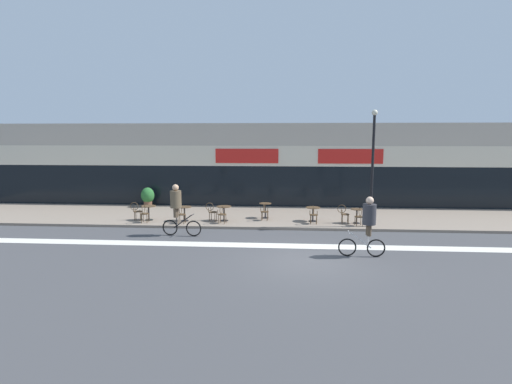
{
  "coord_description": "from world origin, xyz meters",
  "views": [
    {
      "loc": [
        -0.8,
        -13.44,
        4.3
      ],
      "look_at": [
        -2.24,
        6.82,
        1.43
      ],
      "focal_mm": 28.0,
      "sensor_mm": 36.0,
      "label": 1
    }
  ],
  "objects_px": {
    "bistro_table_0": "(149,210)",
    "bistro_table_4": "(313,211)",
    "cafe_chair_0_side": "(136,210)",
    "cafe_chair_5_side": "(344,213)",
    "cyclist_0": "(368,221)",
    "cyclist_1": "(177,205)",
    "cafe_chair_2_near": "(222,213)",
    "cafe_chair_2_side": "(212,210)",
    "cafe_chair_0_near": "(144,212)",
    "bistro_table_3": "(265,208)",
    "cafe_chair_4_near": "(314,213)",
    "bistro_table_5": "(357,213)",
    "cafe_chair_1_near": "(181,213)",
    "lamp_post": "(373,160)",
    "cafe_chair_5_near": "(359,215)",
    "planter_pot": "(148,196)",
    "bistro_table_2": "(224,210)",
    "bistro_table_1": "(184,211)",
    "cafe_chair_3_near": "(265,210)"
  },
  "relations": [
    {
      "from": "bistro_table_1",
      "to": "cafe_chair_5_near",
      "type": "xyz_separation_m",
      "value": [
        8.39,
        -0.56,
        0.0
      ]
    },
    {
      "from": "bistro_table_5",
      "to": "cyclist_1",
      "type": "height_order",
      "value": "cyclist_1"
    },
    {
      "from": "lamp_post",
      "to": "cyclist_1",
      "type": "bearing_deg",
      "value": -167.92
    },
    {
      "from": "cafe_chair_0_side",
      "to": "cafe_chair_5_side",
      "type": "distance_m",
      "value": 10.21
    },
    {
      "from": "cafe_chair_1_near",
      "to": "cafe_chair_3_near",
      "type": "bearing_deg",
      "value": -74.01
    },
    {
      "from": "bistro_table_4",
      "to": "cafe_chair_1_near",
      "type": "relative_size",
      "value": 0.79
    },
    {
      "from": "cafe_chair_2_side",
      "to": "cafe_chair_5_near",
      "type": "distance_m",
      "value": 7.12
    },
    {
      "from": "bistro_table_3",
      "to": "cafe_chair_2_near",
      "type": "xyz_separation_m",
      "value": [
        -2.01,
        -1.45,
        -0.02
      ]
    },
    {
      "from": "bistro_table_0",
      "to": "cafe_chair_5_side",
      "type": "distance_m",
      "value": 9.59
    },
    {
      "from": "cafe_chair_4_near",
      "to": "cafe_chair_2_side",
      "type": "bearing_deg",
      "value": 93.05
    },
    {
      "from": "bistro_table_5",
      "to": "cafe_chair_3_near",
      "type": "distance_m",
      "value": 4.46
    },
    {
      "from": "cafe_chair_1_near",
      "to": "cafe_chair_5_side",
      "type": "bearing_deg",
      "value": -83.09
    },
    {
      "from": "bistro_table_5",
      "to": "cafe_chair_2_side",
      "type": "height_order",
      "value": "cafe_chair_2_side"
    },
    {
      "from": "cafe_chair_5_near",
      "to": "cyclist_1",
      "type": "distance_m",
      "value": 8.33
    },
    {
      "from": "cafe_chair_0_near",
      "to": "cyclist_1",
      "type": "height_order",
      "value": "cyclist_1"
    },
    {
      "from": "cafe_chair_5_near",
      "to": "planter_pot",
      "type": "xyz_separation_m",
      "value": [
        -11.55,
        4.32,
        0.11
      ]
    },
    {
      "from": "cafe_chair_0_near",
      "to": "cafe_chair_2_side",
      "type": "bearing_deg",
      "value": -77.8
    },
    {
      "from": "bistro_table_4",
      "to": "cafe_chair_2_near",
      "type": "bearing_deg",
      "value": -169.28
    },
    {
      "from": "bistro_table_0",
      "to": "planter_pot",
      "type": "height_order",
      "value": "planter_pot"
    },
    {
      "from": "bistro_table_5",
      "to": "cafe_chair_0_near",
      "type": "height_order",
      "value": "cafe_chair_0_near"
    },
    {
      "from": "bistro_table_1",
      "to": "planter_pot",
      "type": "bearing_deg",
      "value": 129.96
    },
    {
      "from": "bistro_table_3",
      "to": "cafe_chair_3_near",
      "type": "height_order",
      "value": "cafe_chair_3_near"
    },
    {
      "from": "cafe_chair_2_side",
      "to": "lamp_post",
      "type": "relative_size",
      "value": 0.17
    },
    {
      "from": "cafe_chair_0_near",
      "to": "cafe_chair_2_near",
      "type": "relative_size",
      "value": 1.0
    },
    {
      "from": "bistro_table_4",
      "to": "bistro_table_5",
      "type": "relative_size",
      "value": 1.02
    },
    {
      "from": "bistro_table_5",
      "to": "cafe_chair_5_side",
      "type": "relative_size",
      "value": 0.78
    },
    {
      "from": "bistro_table_5",
      "to": "lamp_post",
      "type": "distance_m",
      "value": 2.7
    },
    {
      "from": "bistro_table_2",
      "to": "cafe_chair_4_near",
      "type": "bearing_deg",
      "value": -5.49
    },
    {
      "from": "cafe_chair_0_side",
      "to": "cafe_chair_1_near",
      "type": "bearing_deg",
      "value": -23.76
    },
    {
      "from": "bistro_table_0",
      "to": "bistro_table_4",
      "type": "bearing_deg",
      "value": 2.17
    },
    {
      "from": "cafe_chair_1_near",
      "to": "cyclist_1",
      "type": "bearing_deg",
      "value": -168.52
    },
    {
      "from": "cafe_chair_0_side",
      "to": "cafe_chair_1_near",
      "type": "height_order",
      "value": "same"
    },
    {
      "from": "cafe_chair_2_near",
      "to": "cafe_chair_2_side",
      "type": "relative_size",
      "value": 1.0
    },
    {
      "from": "cafe_chair_1_near",
      "to": "bistro_table_1",
      "type": "bearing_deg",
      "value": 1.57
    },
    {
      "from": "bistro_table_4",
      "to": "bistro_table_0",
      "type": "bearing_deg",
      "value": -177.83
    },
    {
      "from": "cafe_chair_0_near",
      "to": "bistro_table_2",
      "type": "bearing_deg",
      "value": -80.1
    },
    {
      "from": "bistro_table_0",
      "to": "bistro_table_4",
      "type": "xyz_separation_m",
      "value": [
        8.14,
        0.31,
        -0.02
      ]
    },
    {
      "from": "bistro_table_2",
      "to": "cafe_chair_2_side",
      "type": "distance_m",
      "value": 0.63
    },
    {
      "from": "bistro_table_0",
      "to": "cyclist_0",
      "type": "xyz_separation_m",
      "value": [
        9.69,
        -5.0,
        0.67
      ]
    },
    {
      "from": "cafe_chair_0_side",
      "to": "cafe_chair_2_side",
      "type": "xyz_separation_m",
      "value": [
        3.77,
        0.12,
        0.0
      ]
    },
    {
      "from": "lamp_post",
      "to": "bistro_table_0",
      "type": "bearing_deg",
      "value": 176.57
    },
    {
      "from": "bistro_table_0",
      "to": "cafe_chair_4_near",
      "type": "distance_m",
      "value": 8.14
    },
    {
      "from": "cyclist_1",
      "to": "lamp_post",
      "type": "bearing_deg",
      "value": 17.27
    },
    {
      "from": "cafe_chair_5_near",
      "to": "cafe_chair_1_near",
      "type": "bearing_deg",
      "value": 84.68
    },
    {
      "from": "bistro_table_2",
      "to": "bistro_table_3",
      "type": "bearing_deg",
      "value": 22.45
    },
    {
      "from": "cafe_chair_1_near",
      "to": "cafe_chair_2_near",
      "type": "bearing_deg",
      "value": -83.2
    },
    {
      "from": "cyclist_0",
      "to": "cyclist_1",
      "type": "xyz_separation_m",
      "value": [
        -7.56,
        2.52,
        0.03
      ]
    },
    {
      "from": "bistro_table_5",
      "to": "cafe_chair_1_near",
      "type": "height_order",
      "value": "cafe_chair_1_near"
    },
    {
      "from": "cafe_chair_0_near",
      "to": "cafe_chair_3_near",
      "type": "bearing_deg",
      "value": -81.87
    },
    {
      "from": "cafe_chair_0_near",
      "to": "bistro_table_3",
      "type": "bearing_deg",
      "value": -75.95
    }
  ]
}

